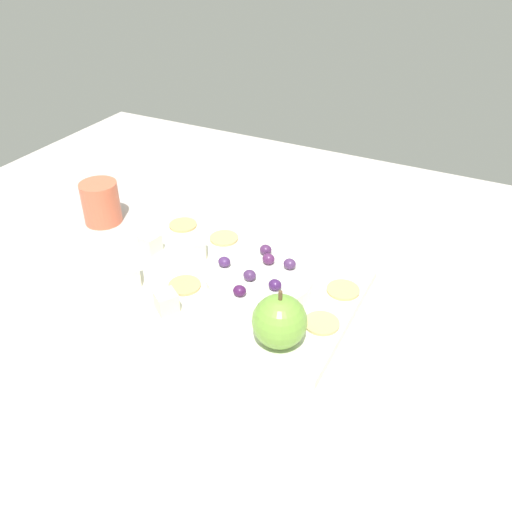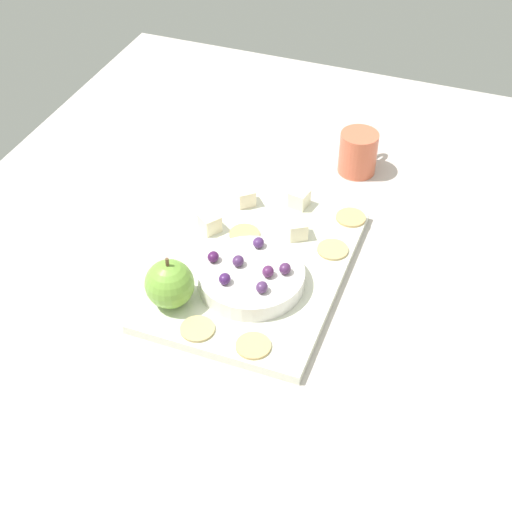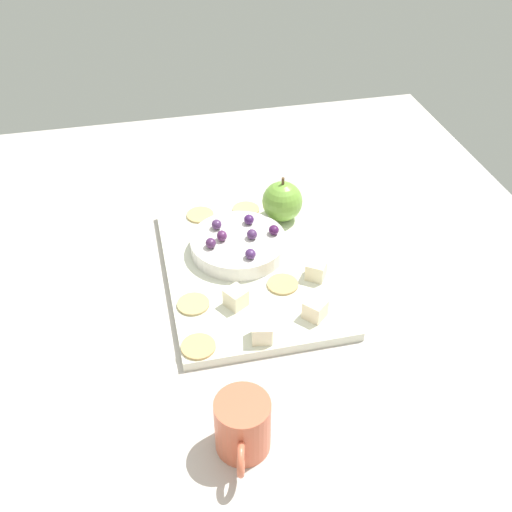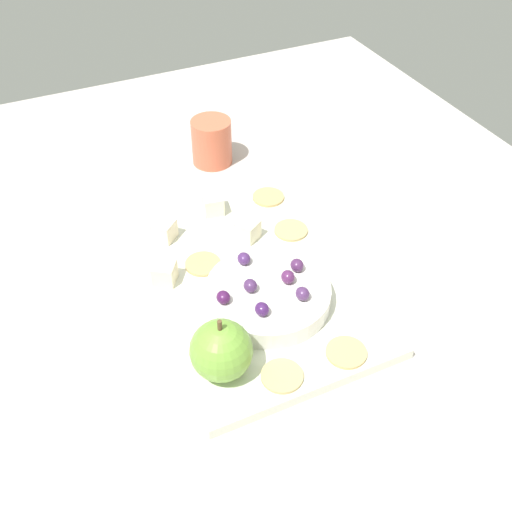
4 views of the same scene
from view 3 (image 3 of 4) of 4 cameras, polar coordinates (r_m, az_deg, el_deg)
table at (r=95.42cm, az=-1.03°, el=-4.28°), size 124.10×109.57×3.99cm
platter at (r=97.04cm, az=-0.73°, el=-1.24°), size 36.19×25.50×1.48cm
serving_dish at (r=98.74cm, az=-1.65°, el=1.07°), size 15.48×15.48×2.57cm
apple_whole at (r=105.02cm, az=2.47°, el=5.11°), size 6.96×6.96×6.96cm
apple_stem at (r=102.82cm, az=2.53°, el=7.01°), size 0.50×0.50×1.20cm
cheese_cube_0 at (r=83.93cm, az=0.24°, el=-7.12°), size 3.24×3.24×2.80cm
cheese_cube_1 at (r=88.93cm, az=-1.88°, el=-3.91°), size 3.85×3.85×2.80cm
cheese_cube_2 at (r=87.53cm, az=5.53°, el=-4.96°), size 3.95×3.95×2.80cm
cheese_cube_3 at (r=94.00cm, az=5.64°, el=-1.32°), size 3.88×3.88×2.80cm
cracker_0 at (r=107.74cm, az=-5.23°, el=3.83°), size 4.75×4.75×0.40cm
cracker_1 at (r=90.10cm, az=-5.88°, el=-4.49°), size 4.75×4.75×0.40cm
cracker_2 at (r=84.11cm, az=-5.40°, el=-8.41°), size 4.75×4.75×0.40cm
cracker_3 at (r=108.68cm, az=-0.95°, el=4.35°), size 4.75×4.75×0.40cm
cracker_4 at (r=92.94cm, az=2.50°, el=-2.66°), size 4.75×4.75×0.40cm
grape_0 at (r=93.53cm, az=-0.52°, el=0.19°), size 1.84×1.66×1.51cm
grape_1 at (r=95.86cm, az=-4.24°, el=1.21°), size 1.84×1.66×1.59cm
grape_2 at (r=97.46cm, az=-0.38°, el=2.04°), size 1.84×1.66×1.57cm
grape_3 at (r=97.21cm, az=-3.21°, el=1.90°), size 1.84×1.66×1.67cm
grape_4 at (r=99.79cm, az=-3.70°, el=2.96°), size 1.84×1.66×1.60cm
grape_5 at (r=98.49cm, az=1.68°, el=2.45°), size 1.84×1.66×1.51cm
grape_6 at (r=100.76cm, az=-0.67°, el=3.43°), size 1.84×1.66×1.56cm
cup at (r=73.09cm, az=-1.26°, el=-15.58°), size 9.69×6.59×7.57cm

